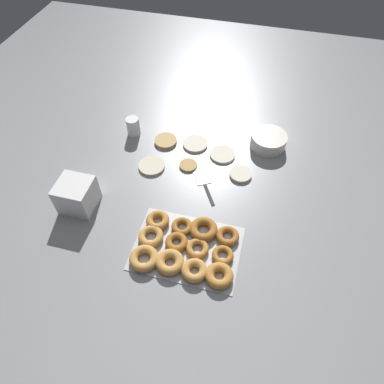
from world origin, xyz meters
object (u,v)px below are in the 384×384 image
Objects in this scene: pancake_1 at (195,144)px; paper_cup at (133,126)px; pancake_2 at (166,141)px; pancake_4 at (152,166)px; donut_tray at (185,248)px; spatula at (203,180)px; container_stack at (77,195)px; batter_bowl at (268,141)px; pancake_5 at (241,174)px; pancake_0 at (222,154)px; pancake_3 at (188,165)px.

paper_cup is at bearing 179.79° from pancake_1.
pancake_1 is 1.11× the size of pancake_2.
pancake_4 is 0.30× the size of donut_tray.
donut_tray is 0.36m from spatula.
spatula is (0.46, 0.26, -0.06)m from container_stack.
pancake_5 is at bearing -113.23° from batter_bowl.
batter_bowl reaches higher than pancake_2.
batter_bowl is at bearing 28.57° from pancake_4.
batter_bowl is at bearing 6.67° from paper_cup.
pancake_4 is 0.87× the size of container_stack.
pancake_5 is 0.17m from spatula.
pancake_5 is 0.58× the size of batter_bowl.
pancake_2 is 0.79× the size of container_stack.
container_stack is at bearing -128.01° from pancake_4.
pancake_0 is 0.56× the size of spatula.
pancake_0 is 0.29× the size of donut_tray.
pancake_3 is 0.35m from paper_cup.
pancake_4 reaches higher than spatula.
pancake_5 is 0.71× the size of container_stack.
pancake_2 is 0.51m from container_stack.
spatula is (0.09, -0.21, -0.00)m from pancake_1.
pancake_4 is 1.22× the size of pancake_5.
donut_tray is at bearing -110.04° from batter_bowl.
pancake_3 is 0.17m from pancake_4.
pancake_1 is at bearing 91.31° from pancake_3.
pancake_5 is at bearing -96.18° from spatula.
pancake_1 is 0.57× the size of spatula.
pancake_5 reaches higher than spatula.
pancake_5 is at bearing 0.86° from pancake_3.
container_stack reaches higher than donut_tray.
pancake_2 is at bearing -6.78° from paper_cup.
pancake_5 is (0.10, -0.10, 0.00)m from pancake_0.
spatula is (-0.16, -0.07, -0.00)m from pancake_5.
pancake_3 is 0.59× the size of container_stack.
pancake_4 is (-0.01, -0.17, -0.00)m from pancake_2.
pancake_0 reaches higher than spatula.
pancake_3 is 0.24m from pancake_5.
pancake_2 reaches higher than pancake_5.
batter_bowl is 0.38m from spatula.
pancake_2 is at bearing 139.15° from pancake_3.
pancake_2 is 0.60m from donut_tray.
pancake_4 is at bearing -50.86° from paper_cup.
spatula is (0.24, -0.02, -0.00)m from pancake_4.
pancake_1 is 0.35m from batter_bowl.
container_stack is at bearing -128.48° from pancake_1.
spatula is at bearing -39.88° from pancake_2.
pancake_0 and pancake_3 have the same top height.
pancake_4 reaches higher than pancake_0.
spatula is (-0.01, 0.36, -0.02)m from donut_tray.
paper_cup reaches higher than donut_tray.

